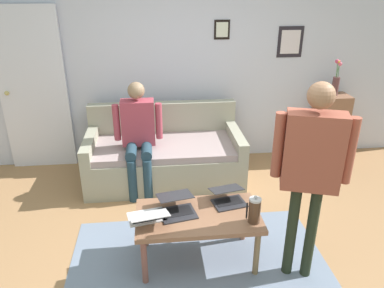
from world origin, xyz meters
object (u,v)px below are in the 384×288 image
Objects in this scene: laptop_right at (148,216)px; flower_vase at (336,83)px; laptop_center at (228,198)px; coffee_table at (198,220)px; couch at (165,156)px; french_press at (254,210)px; person_standing at (312,161)px; interior_door at (34,91)px; laptop_left at (177,207)px; person_seated at (138,132)px; side_shelf at (329,127)px.

flower_vase is (-2.46, -1.94, 0.55)m from laptop_right.
coffee_table is at bearing 28.81° from laptop_center.
couch is 1.49m from laptop_center.
french_press is at bearing 52.11° from flower_vase.
person_standing is at bearing 141.46° from laptop_center.
flower_vase is at bearing -171.19° from couch.
interior_door is 5.37× the size of laptop_left.
laptop_center is 0.87× the size of laptop_right.
flower_vase is at bearing -135.21° from laptop_center.
laptop_right is at bearing -9.85° from person_standing.
couch is at bearing -96.95° from laptop_right.
laptop_center is at bearing 125.13° from person_seated.
french_press is (-2.27, 2.23, -0.43)m from interior_door.
person_seated reaches higher than coffee_table.
french_press reaches higher than laptop_left.
laptop_left reaches higher than laptop_center.
person_standing is at bearing 138.53° from interior_door.
person_standing reaches higher than laptop_right.
laptop_center is 1.43m from person_seated.
laptop_left reaches higher than coffee_table.
side_shelf reaches higher than coffee_table.
couch is 1.85m from french_press.
person_standing is at bearing 162.30° from coffee_table.
flower_vase is at bearing -140.28° from laptop_left.
person_seated reaches higher than french_press.
laptop_left is 1.14× the size of laptop_center.
side_shelf is at bearing -137.08° from coffee_table.
french_press is (-0.62, 0.21, 0.07)m from laptop_left.
french_press is 0.62m from person_standing.
coffee_table is 3.15× the size of laptop_center.
laptop_center reaches higher than coffee_table.
person_seated is (1.34, -1.57, -0.34)m from person_standing.
flower_vase is 2.47m from person_standing.
person_standing reaches higher than laptop_left.
person_seated is at bearing -85.82° from laptop_right.
side_shelf is at bearing -135.21° from laptop_center.
laptop_center is at bearing -64.04° from french_press.
person_standing is at bearing 120.13° from couch.
laptop_right is (0.71, 0.20, -0.00)m from laptop_center.
side_shelf reaches higher than couch.
interior_door is 2.27× the size of side_shelf.
coffee_table is 0.34m from laptop_center.
flower_vase reaches higher than person_seated.
couch is 2.30m from side_shelf.
couch is 2.22m from person_standing.
person_standing is (1.22, 2.15, 0.62)m from side_shelf.
side_shelf is (-2.21, -1.84, -0.07)m from laptop_left.
coffee_table is at bearing -17.70° from person_standing.
person_standing is (-0.99, 0.31, 0.54)m from laptop_left.
laptop_left is at bearing 12.59° from laptop_center.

